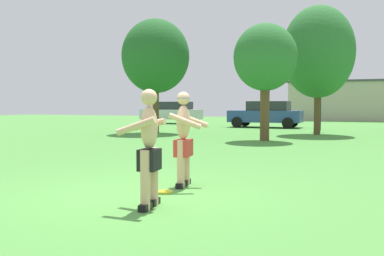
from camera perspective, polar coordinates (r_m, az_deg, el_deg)
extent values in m
plane|color=#4C8E3D|center=(6.84, -6.46, -8.72)|extent=(80.00, 80.00, 0.00)
cube|color=black|center=(5.85, -6.16, -10.29)|extent=(0.14, 0.27, 0.09)
cylinder|color=#E0AD89|center=(5.78, -6.18, -6.86)|extent=(0.13, 0.13, 0.80)
cube|color=black|center=(6.14, -5.06, -9.65)|extent=(0.14, 0.27, 0.09)
cylinder|color=#E0AD89|center=(6.07, -5.07, -6.38)|extent=(0.13, 0.13, 0.80)
cube|color=black|center=(5.89, -5.63, -4.16)|extent=(0.28, 0.36, 0.29)
ellipsoid|color=#E0AD89|center=(5.85, -5.65, 0.06)|extent=(0.26, 0.34, 0.58)
cylinder|color=#E0AD89|center=(5.69, -7.37, 0.25)|extent=(0.56, 0.15, 0.26)
cylinder|color=#E0AD89|center=(6.08, -5.79, 0.45)|extent=(0.56, 0.14, 0.19)
sphere|color=#E0AD89|center=(5.84, -5.67, 4.04)|extent=(0.22, 0.22, 0.22)
cube|color=black|center=(7.62, -0.80, -7.12)|extent=(0.14, 0.27, 0.09)
cylinder|color=#E0AD89|center=(7.56, -0.80, -4.46)|extent=(0.13, 0.13, 0.80)
cube|color=black|center=(7.33, -1.48, -7.54)|extent=(0.14, 0.27, 0.09)
cylinder|color=#E0AD89|center=(7.27, -1.49, -4.77)|extent=(0.13, 0.13, 0.80)
cube|color=red|center=(7.39, -1.14, -2.63)|extent=(0.29, 0.42, 0.29)
ellipsoid|color=#E0AD89|center=(7.35, -1.14, 0.75)|extent=(0.27, 0.40, 0.58)
cylinder|color=#E0AD89|center=(7.56, 0.12, 1.04)|extent=(0.55, 0.23, 0.28)
cylinder|color=#E0AD89|center=(7.09, -0.95, 0.89)|extent=(0.54, 0.29, 0.28)
sphere|color=#E0AD89|center=(7.35, -1.15, 3.93)|extent=(0.22, 0.22, 0.22)
cone|color=#194CA5|center=(7.35, -1.15, 4.40)|extent=(0.26, 0.26, 0.12)
cylinder|color=yellow|center=(6.97, -3.62, -8.38)|extent=(0.26, 0.26, 0.03)
cube|color=silver|center=(31.56, -2.75, 1.82)|extent=(4.31, 1.81, 0.70)
cube|color=#282D33|center=(31.46, -2.42, 2.96)|extent=(2.41, 1.59, 0.56)
cylinder|color=black|center=(31.46, -5.93, 1.16)|extent=(0.64, 0.22, 0.64)
cylinder|color=black|center=(33.05, -4.42, 1.27)|extent=(0.64, 0.22, 0.64)
cylinder|color=black|center=(30.12, -0.92, 1.09)|extent=(0.64, 0.22, 0.64)
cylinder|color=black|center=(31.77, 0.41, 1.20)|extent=(0.64, 0.22, 0.64)
cube|color=#2D478C|center=(26.50, 9.62, 1.52)|extent=(4.32, 1.84, 0.70)
cube|color=#282D33|center=(26.44, 10.05, 2.88)|extent=(2.42, 1.61, 0.56)
cylinder|color=black|center=(26.02, 5.94, 0.75)|extent=(0.64, 0.23, 0.64)
cylinder|color=black|center=(27.75, 6.99, 0.89)|extent=(0.64, 0.23, 0.64)
cylinder|color=black|center=(25.33, 12.48, 0.63)|extent=(0.64, 0.23, 0.64)
cylinder|color=black|center=(27.10, 13.14, 0.78)|extent=(0.64, 0.23, 0.64)
cylinder|color=black|center=(24.01, 16.52, 5.62)|extent=(0.12, 0.12, 4.98)
cube|color=#333338|center=(24.27, 16.62, 11.86)|extent=(0.60, 0.24, 0.20)
cube|color=#B2A893|center=(40.07, 20.65, 3.26)|extent=(10.58, 5.14, 3.24)
cube|color=#3F3F44|center=(40.11, 20.70, 5.69)|extent=(11.00, 5.35, 0.16)
cylinder|color=brown|center=(21.03, -4.78, 2.68)|extent=(0.30, 0.30, 2.47)
ellipsoid|color=#236028|center=(21.16, -4.81, 9.41)|extent=(3.25, 3.25, 3.55)
cylinder|color=brown|center=(20.74, 16.14, 2.36)|extent=(0.29, 0.29, 2.32)
ellipsoid|color=#2D7033|center=(20.88, 16.25, 9.60)|extent=(3.27, 3.27, 4.21)
cylinder|color=brown|center=(16.86, 9.55, 2.24)|extent=(0.36, 0.36, 2.30)
ellipsoid|color=#2D7033|center=(16.96, 9.61, 9.18)|extent=(2.42, 2.42, 2.57)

